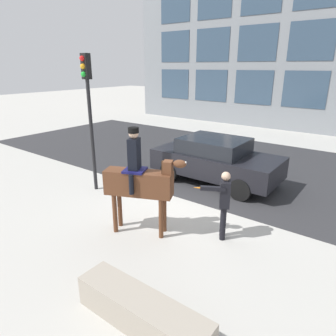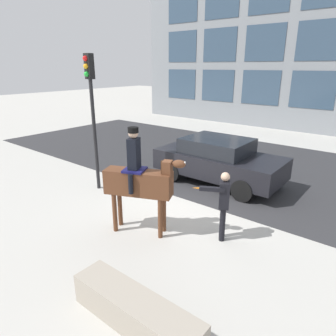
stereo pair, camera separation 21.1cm
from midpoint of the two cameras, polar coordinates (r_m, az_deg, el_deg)
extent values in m
plane|color=#B2AFA8|center=(8.70, 1.47, -7.38)|extent=(80.00, 80.00, 0.00)
cube|color=#2D2D30|center=(12.61, 14.09, 0.53)|extent=(24.86, 8.50, 0.01)
cube|color=#33475B|center=(23.73, 1.02, 15.69)|extent=(2.50, 0.02, 2.12)
cube|color=#33475B|center=(22.05, 7.85, 15.29)|extent=(2.50, 0.02, 2.12)
cube|color=#33475B|center=(20.71, 15.66, 14.56)|extent=(2.50, 0.02, 2.12)
cube|color=#33475B|center=(19.77, 24.29, 13.45)|extent=(2.50, 0.02, 2.12)
cube|color=#33475B|center=(23.73, 1.05, 22.10)|extent=(2.50, 0.02, 2.12)
cube|color=#33475B|center=(22.05, 8.18, 22.17)|extent=(2.50, 0.02, 2.12)
cube|color=#33475B|center=(20.71, 16.35, 21.87)|extent=(2.50, 0.02, 2.12)
cube|color=#33475B|center=(19.77, 25.39, 21.07)|extent=(2.50, 0.02, 2.12)
cube|color=#33475B|center=(24.03, 1.10, 28.42)|extent=(2.50, 0.02, 2.12)
cube|color=#33475B|center=(22.37, 8.54, 28.96)|extent=(2.50, 0.02, 2.12)
cube|color=#59331E|center=(7.00, -6.48, -2.84)|extent=(1.64, 1.04, 0.58)
cylinder|color=#59331E|center=(7.30, -1.55, -8.51)|extent=(0.11, 0.11, 0.98)
cylinder|color=#59331E|center=(7.04, -2.20, -9.63)|extent=(0.11, 0.11, 0.98)
cylinder|color=#59331E|center=(7.65, -9.95, -7.47)|extent=(0.11, 0.11, 0.98)
cylinder|color=#59331E|center=(7.40, -10.89, -8.49)|extent=(0.11, 0.11, 0.98)
cube|color=#59331E|center=(6.69, -0.92, -0.70)|extent=(0.28, 0.30, 0.50)
cube|color=#382314|center=(6.71, -1.91, -0.46)|extent=(0.07, 0.09, 0.45)
ellipsoid|color=#59331E|center=(6.57, 1.33, 0.79)|extent=(0.36, 0.30, 0.18)
cube|color=silver|center=(6.54, 2.11, 0.90)|extent=(0.12, 0.09, 0.07)
cylinder|color=#382314|center=(7.35, -12.60, -2.98)|extent=(0.09, 0.09, 0.55)
cube|color=#14144C|center=(6.92, -7.19, -0.40)|extent=(0.63, 0.63, 0.05)
cube|color=black|center=(6.80, -7.32, 2.67)|extent=(0.33, 0.38, 0.71)
sphere|color=#D1A889|center=(6.69, -7.49, 6.52)|extent=(0.22, 0.22, 0.22)
cylinder|color=black|center=(6.67, -7.52, 7.16)|extent=(0.24, 0.24, 0.12)
cylinder|color=black|center=(7.24, -6.37, -1.59)|extent=(0.11, 0.11, 0.46)
cylinder|color=black|center=(6.77, -7.90, -3.14)|extent=(0.11, 0.11, 0.46)
cylinder|color=black|center=(7.09, 9.59, -10.36)|extent=(0.13, 0.13, 0.84)
cylinder|color=black|center=(7.23, 9.58, -9.75)|extent=(0.13, 0.13, 0.84)
cube|color=black|center=(6.84, 9.91, -4.74)|extent=(0.38, 0.46, 0.61)
sphere|color=#D1A889|center=(6.69, 10.11, -1.55)|extent=(0.20, 0.20, 0.20)
cube|color=black|center=(6.61, 7.64, -3.91)|extent=(0.53, 0.34, 0.09)
cone|color=orange|center=(6.62, 4.63, -3.76)|extent=(0.18, 0.12, 0.04)
cube|color=black|center=(10.40, 8.55, 0.99)|extent=(4.28, 1.96, 0.71)
cube|color=black|center=(10.28, 8.18, 4.29)|extent=(2.14, 1.72, 0.50)
cylinder|color=black|center=(9.22, 13.00, -4.02)|extent=(0.68, 0.23, 0.68)
cylinder|color=black|center=(10.79, 16.95, -0.96)|extent=(0.68, 0.23, 0.68)
cylinder|color=black|center=(10.47, -0.31, -0.72)|extent=(0.68, 0.23, 0.68)
cylinder|color=black|center=(11.88, 4.93, 1.62)|extent=(0.68, 0.23, 0.68)
cylinder|color=black|center=(9.70, -14.88, 5.67)|extent=(0.11, 0.11, 3.48)
cube|color=black|center=(9.46, -15.99, 18.12)|extent=(0.24, 0.19, 0.72)
sphere|color=red|center=(9.39, -16.72, 19.38)|extent=(0.15, 0.15, 0.15)
sphere|color=orange|center=(9.39, -16.59, 18.07)|extent=(0.15, 0.15, 0.15)
sphere|color=green|center=(9.39, -16.46, 16.76)|extent=(0.15, 0.15, 0.15)
cube|color=#9E9384|center=(5.12, -6.32, -25.69)|extent=(2.33, 0.56, 0.53)
camera|label=1|loc=(0.11, -90.84, -0.29)|focal=32.00mm
camera|label=2|loc=(0.11, 89.16, 0.29)|focal=32.00mm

